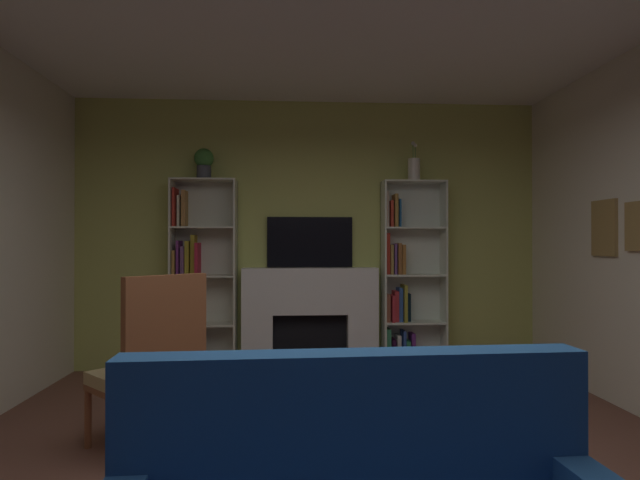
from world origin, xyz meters
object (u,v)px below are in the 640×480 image
object	(u,v)px
potted_plant	(204,162)
vase_with_flowers	(414,169)
bookshelf_left	(197,281)
armchair	(153,365)
tv	(310,242)
bookshelf_right	(405,284)
fireplace	(310,316)

from	to	relation	value
potted_plant	vase_with_flowers	xyz separation A→B (m)	(2.21, 0.00, -0.05)
bookshelf_left	armchair	world-z (taller)	bookshelf_left
tv	potted_plant	distance (m)	1.39
bookshelf_left	potted_plant	world-z (taller)	potted_plant
bookshelf_right	vase_with_flowers	distance (m)	1.24
fireplace	bookshelf_right	size ratio (longest dim) A/B	0.76
bookshelf_right	potted_plant	xyz separation A→B (m)	(-2.13, -0.06, 1.28)
armchair	bookshelf_left	bearing A→B (deg)	92.06
potted_plant	armchair	xyz separation A→B (m)	(-0.00, -2.00, -1.63)
tv	bookshelf_right	bearing A→B (deg)	-3.62
tv	armchair	bearing A→B (deg)	-117.58
armchair	fireplace	bearing A→B (deg)	61.46
fireplace	bookshelf_right	xyz separation A→B (m)	(1.02, 0.02, 0.33)
tv	bookshelf_left	size ratio (longest dim) A/B	0.45
bookshelf_right	armchair	world-z (taller)	bookshelf_right
bookshelf_right	potted_plant	world-z (taller)	potted_plant
vase_with_flowers	armchair	size ratio (longest dim) A/B	0.37
tv	potted_plant	size ratio (longest dim) A/B	2.86
fireplace	tv	bearing A→B (deg)	90.00
vase_with_flowers	bookshelf_right	bearing A→B (deg)	145.80
tv	bookshelf_left	distance (m)	1.25
fireplace	armchair	size ratio (longest dim) A/B	1.34
tv	bookshelf_left	xyz separation A→B (m)	(-1.18, -0.07, -0.41)
bookshelf_right	armchair	xyz separation A→B (m)	(-2.13, -2.05, -0.35)
bookshelf_left	fireplace	bearing A→B (deg)	-0.57
bookshelf_right	armchair	bearing A→B (deg)	-136.04
armchair	tv	bearing A→B (deg)	62.42
tv	vase_with_flowers	xyz separation A→B (m)	(1.10, -0.12, 0.78)
bookshelf_right	fireplace	bearing A→B (deg)	-178.90
tv	vase_with_flowers	world-z (taller)	vase_with_flowers
bookshelf_left	potted_plant	distance (m)	1.24
tv	bookshelf_left	bearing A→B (deg)	-176.49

